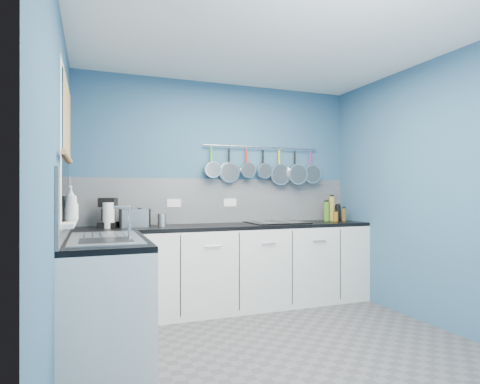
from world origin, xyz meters
TOP-DOWN VIEW (x-y plane):
  - floor at (0.00, 0.00)m, footprint 3.20×3.00m
  - ceiling at (0.00, 0.00)m, footprint 3.20×3.00m
  - wall_back at (0.00, 1.51)m, footprint 3.20×0.02m
  - wall_front at (0.00, -1.51)m, footprint 3.20×0.02m
  - wall_left at (-1.61, 0.00)m, footprint 0.02×3.00m
  - wall_right at (1.61, 0.00)m, footprint 0.02×3.00m
  - backsplash_back at (0.00, 1.49)m, footprint 3.20×0.02m
  - backsplash_left at (-1.59, 0.60)m, footprint 0.02×1.80m
  - cabinet_run_back at (0.00, 1.20)m, footprint 3.20×0.60m
  - worktop_back at (0.00, 1.20)m, footprint 3.20×0.60m
  - cabinet_run_left at (-1.30, 0.30)m, footprint 0.60×1.20m
  - worktop_left at (-1.30, 0.30)m, footprint 0.60×1.20m
  - window_frame at (-1.58, 0.30)m, footprint 0.01×1.00m
  - window_glass at (-1.57, 0.30)m, footprint 0.01×0.90m
  - bamboo_blind at (-1.56, 0.30)m, footprint 0.01×0.90m
  - window_sill at (-1.55, 0.30)m, footprint 0.10×0.98m
  - sink_unit at (-1.30, 0.30)m, footprint 0.50×0.95m
  - mixer_tap at (-1.14, 0.12)m, footprint 0.12×0.08m
  - socket_left at (-0.55, 1.48)m, footprint 0.15×0.01m
  - socket_right at (0.10, 1.48)m, footprint 0.15×0.01m
  - pot_rail at (0.50, 1.45)m, footprint 1.45×0.02m
  - soap_bottle_a at (-1.53, 0.09)m, footprint 0.11×0.11m
  - soap_bottle_b at (-1.53, 0.20)m, footprint 0.09×0.09m
  - paper_towel at (-1.24, 1.21)m, footprint 0.12×0.12m
  - coffee_maker at (-1.24, 1.26)m, footprint 0.21×0.22m
  - toaster at (-0.99, 1.27)m, footprint 0.30×0.20m
  - canister at (-0.72, 1.23)m, footprint 0.10×0.10m
  - hob at (0.58, 1.25)m, footprint 0.64×0.56m
  - pan_0 at (-0.13, 1.44)m, footprint 0.18×0.11m
  - pan_1 at (0.08, 1.44)m, footprint 0.23×0.06m
  - pan_2 at (0.29, 1.44)m, footprint 0.18×0.10m
  - pan_3 at (0.50, 1.44)m, footprint 0.18×0.09m
  - pan_4 at (0.71, 1.44)m, footprint 0.26×0.07m
  - pan_5 at (0.92, 1.44)m, footprint 0.25×0.11m
  - pan_6 at (1.14, 1.44)m, footprint 0.24×0.09m
  - condiment_0 at (1.45, 1.31)m, footprint 0.07×0.07m
  - condiment_1 at (1.36, 1.30)m, footprint 0.07×0.07m
  - condiment_2 at (1.28, 1.30)m, footprint 0.07×0.07m
  - condiment_3 at (1.47, 1.21)m, footprint 0.05×0.05m
  - condiment_4 at (1.36, 1.23)m, footprint 0.06×0.06m

SIDE VIEW (x-z plane):
  - floor at x=0.00m, z-range -0.02..0.00m
  - cabinet_run_back at x=0.00m, z-range 0.00..0.86m
  - cabinet_run_left at x=-1.30m, z-range 0.00..0.86m
  - worktop_back at x=0.00m, z-range 0.86..0.90m
  - worktop_left at x=-1.30m, z-range 0.86..0.90m
  - sink_unit at x=-1.30m, z-range 0.90..0.91m
  - hob at x=0.58m, z-range 0.90..0.91m
  - condiment_4 at x=1.36m, z-range 0.90..1.01m
  - canister at x=-0.72m, z-range 0.90..1.03m
  - condiment_3 at x=1.47m, z-range 0.90..1.05m
  - toaster at x=-0.99m, z-range 0.90..1.08m
  - condiment_0 at x=1.45m, z-range 0.90..1.09m
  - condiment_2 at x=1.28m, z-range 0.90..1.13m
  - paper_towel at x=-1.24m, z-range 0.90..1.15m
  - mixer_tap at x=-1.14m, z-range 0.90..1.16m
  - window_sill at x=-1.55m, z-range 1.02..1.05m
  - coffee_maker at x=-1.24m, z-range 0.90..1.19m
  - condiment_1 at x=1.36m, z-range 0.90..1.20m
  - socket_left at x=-0.55m, z-range 1.09..1.18m
  - socket_right at x=0.10m, z-range 1.09..1.18m
  - soap_bottle_b at x=-1.53m, z-range 1.05..1.22m
  - backsplash_back at x=0.00m, z-range 0.90..1.40m
  - backsplash_left at x=-1.59m, z-range 0.90..1.40m
  - soap_bottle_a at x=-1.53m, z-range 1.05..1.29m
  - wall_back at x=0.00m, z-range 0.00..2.50m
  - wall_front at x=0.00m, z-range 0.00..2.50m
  - wall_left at x=-1.61m, z-range 0.00..2.50m
  - wall_right at x=1.61m, z-range 0.00..2.50m
  - window_glass at x=-1.57m, z-range 1.05..2.05m
  - window_frame at x=-1.58m, z-range 1.00..2.10m
  - pan_4 at x=0.71m, z-range 1.33..1.78m
  - pan_5 at x=0.92m, z-range 1.34..1.78m
  - pan_6 at x=1.14m, z-range 1.35..1.78m
  - pan_1 at x=0.08m, z-range 1.36..1.78m
  - pan_3 at x=0.50m, z-range 1.41..1.78m
  - pan_0 at x=-0.13m, z-range 1.41..1.78m
  - pan_2 at x=0.29m, z-range 1.41..1.78m
  - bamboo_blind at x=-1.56m, z-range 1.50..2.05m
  - pot_rail at x=0.50m, z-range 1.77..1.79m
  - ceiling at x=0.00m, z-range 2.50..2.52m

